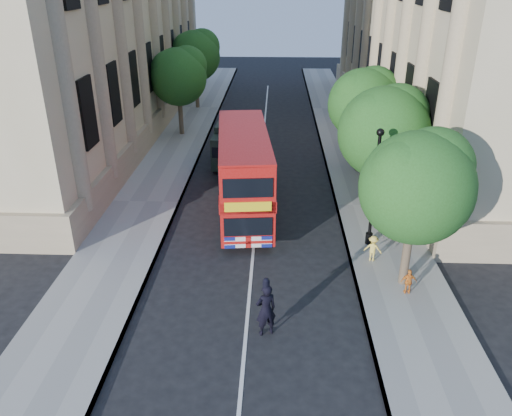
# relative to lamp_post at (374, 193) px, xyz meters

# --- Properties ---
(ground) EXTENTS (120.00, 120.00, 0.00)m
(ground) POSITION_rel_lamp_post_xyz_m (-5.00, -6.00, -2.51)
(ground) COLOR black
(ground) RESTS_ON ground
(pavement_right) EXTENTS (3.50, 80.00, 0.12)m
(pavement_right) POSITION_rel_lamp_post_xyz_m (0.75, 4.00, -2.45)
(pavement_right) COLOR gray
(pavement_right) RESTS_ON ground
(pavement_left) EXTENTS (3.50, 80.00, 0.12)m
(pavement_left) POSITION_rel_lamp_post_xyz_m (-10.75, 4.00, -2.45)
(pavement_left) COLOR gray
(pavement_left) RESTS_ON ground
(building_right) EXTENTS (12.00, 38.00, 18.00)m
(building_right) POSITION_rel_lamp_post_xyz_m (8.80, 18.00, 6.49)
(building_right) COLOR tan
(building_right) RESTS_ON ground
(building_left) EXTENTS (12.00, 38.00, 18.00)m
(building_left) POSITION_rel_lamp_post_xyz_m (-18.80, 18.00, 6.49)
(building_left) COLOR tan
(building_left) RESTS_ON ground
(tree_right_near) EXTENTS (4.00, 4.00, 6.08)m
(tree_right_near) POSITION_rel_lamp_post_xyz_m (0.84, -2.97, 1.74)
(tree_right_near) COLOR #473828
(tree_right_near) RESTS_ON ground
(tree_right_mid) EXTENTS (4.20, 4.20, 6.37)m
(tree_right_mid) POSITION_rel_lamp_post_xyz_m (0.84, 3.03, 1.93)
(tree_right_mid) COLOR #473828
(tree_right_mid) RESTS_ON ground
(tree_right_far) EXTENTS (4.00, 4.00, 6.15)m
(tree_right_far) POSITION_rel_lamp_post_xyz_m (0.84, 9.03, 1.80)
(tree_right_far) COLOR #473828
(tree_right_far) RESTS_ON ground
(tree_left_far) EXTENTS (4.00, 4.00, 6.30)m
(tree_left_far) POSITION_rel_lamp_post_xyz_m (-10.96, 16.03, 1.93)
(tree_left_far) COLOR #473828
(tree_left_far) RESTS_ON ground
(tree_left_back) EXTENTS (4.20, 4.20, 6.65)m
(tree_left_back) POSITION_rel_lamp_post_xyz_m (-10.96, 24.03, 2.20)
(tree_left_back) COLOR #473828
(tree_left_back) RESTS_ON ground
(lamp_post) EXTENTS (0.32, 0.32, 5.16)m
(lamp_post) POSITION_rel_lamp_post_xyz_m (0.00, 0.00, 0.00)
(lamp_post) COLOR black
(lamp_post) RESTS_ON pavement_right
(double_decker_bus) EXTENTS (3.12, 8.81, 3.98)m
(double_decker_bus) POSITION_rel_lamp_post_xyz_m (-5.62, 3.17, -0.31)
(double_decker_bus) COLOR #A40E0B
(double_decker_bus) RESTS_ON ground
(box_van) EXTENTS (2.10, 4.56, 2.55)m
(box_van) POSITION_rel_lamp_post_xyz_m (-6.81, 10.06, -1.26)
(box_van) COLOR black
(box_van) RESTS_ON ground
(police_constable) EXTENTS (0.82, 0.69, 1.90)m
(police_constable) POSITION_rel_lamp_post_xyz_m (-4.35, -6.04, -1.56)
(police_constable) COLOR black
(police_constable) RESTS_ON ground
(woman_pedestrian) EXTENTS (1.06, 0.99, 1.74)m
(woman_pedestrian) POSITION_rel_lamp_post_xyz_m (1.09, 0.81, -1.52)
(woman_pedestrian) COLOR beige
(woman_pedestrian) RESTS_ON pavement_right
(child_a) EXTENTS (0.58, 0.25, 0.99)m
(child_a) POSITION_rel_lamp_post_xyz_m (0.81, -3.71, -1.89)
(child_a) COLOR orange
(child_a) RESTS_ON pavement_right
(child_b) EXTENTS (0.81, 0.62, 1.10)m
(child_b) POSITION_rel_lamp_post_xyz_m (-0.09, -1.40, -1.84)
(child_b) COLOR #ECCE50
(child_b) RESTS_ON pavement_right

